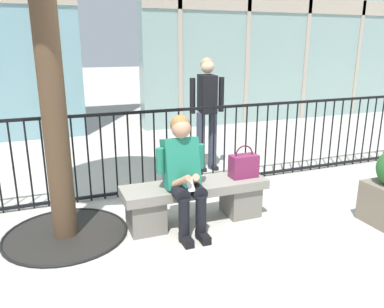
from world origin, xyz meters
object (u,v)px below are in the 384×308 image
stone_bench (195,198)px  bystander_at_railing (207,106)px  handbag_on_bench (244,165)px  seated_person_with_phone (184,171)px

stone_bench → bystander_at_railing: bearing=62.9°
stone_bench → bystander_at_railing: (0.85, 1.66, 0.73)m
handbag_on_bench → stone_bench: bearing=179.0°
bystander_at_railing → handbag_on_bench: bearing=-99.1°
stone_bench → seated_person_with_phone: 0.44m
seated_person_with_phone → stone_bench: bearing=35.5°
stone_bench → seated_person_with_phone: bearing=-144.5°
stone_bench → bystander_at_railing: size_ratio=0.94×
seated_person_with_phone → handbag_on_bench: 0.77m
stone_bench → seated_person_with_phone: seated_person_with_phone is taller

